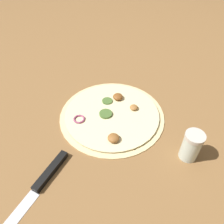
{
  "coord_description": "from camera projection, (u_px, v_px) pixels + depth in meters",
  "views": [
    {
      "loc": [
        0.48,
        0.2,
        0.52
      ],
      "look_at": [
        0.0,
        0.0,
        0.02
      ],
      "focal_mm": 35.0,
      "sensor_mm": 36.0,
      "label": 1
    }
  ],
  "objects": [
    {
      "name": "knife",
      "position": [
        41.0,
        184.0,
        0.55
      ],
      "size": [
        0.34,
        0.06,
        0.02
      ],
      "rotation": [
        0.0,
        0.0,
        6.19
      ],
      "color": "silver",
      "rests_on": "ground_plane"
    },
    {
      "name": "ground_plane",
      "position": [
        112.0,
        115.0,
        0.74
      ],
      "size": [
        3.0,
        3.0,
        0.0
      ],
      "primitive_type": "plane",
      "color": "brown"
    },
    {
      "name": "pizza",
      "position": [
        112.0,
        114.0,
        0.73
      ],
      "size": [
        0.35,
        0.35,
        0.03
      ],
      "color": "beige",
      "rests_on": "ground_plane"
    },
    {
      "name": "spice_jar",
      "position": [
        191.0,
        146.0,
        0.59
      ],
      "size": [
        0.05,
        0.05,
        0.09
      ],
      "color": "silver",
      "rests_on": "ground_plane"
    },
    {
      "name": "loose_cap",
      "position": [
        192.0,
        138.0,
        0.66
      ],
      "size": [
        0.04,
        0.04,
        0.01
      ],
      "color": "beige",
      "rests_on": "ground_plane"
    }
  ]
}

